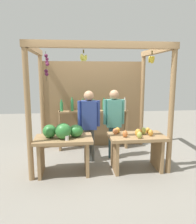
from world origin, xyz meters
TOP-DOWN VIEW (x-y plane):
  - ground_plane at (0.00, 0.00)m, footprint 12.00×12.00m
  - market_stall at (-0.00, 0.40)m, footprint 2.73×1.86m
  - fruit_counter_left at (-0.72, -0.66)m, footprint 1.10×0.64m
  - fruit_counter_right at (0.71, -0.66)m, footprint 1.10×0.64m
  - bottle_shelf_unit at (-0.02, 0.66)m, footprint 1.74×0.22m
  - vendor_man at (-0.19, -0.14)m, footprint 0.48×0.21m
  - vendor_woman at (0.38, 0.01)m, footprint 0.48×0.21m

SIDE VIEW (x-z plane):
  - ground_plane at x=0.00m, z-range 0.00..0.00m
  - fruit_counter_right at x=0.71m, z-range 0.10..0.97m
  - fruit_counter_left at x=-0.72m, z-range 0.14..1.15m
  - bottle_shelf_unit at x=-0.02m, z-range 0.13..1.47m
  - vendor_man at x=-0.19m, z-range 0.15..1.71m
  - vendor_woman at x=0.38m, z-range 0.15..1.71m
  - market_stall at x=0.00m, z-range 0.20..2.66m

